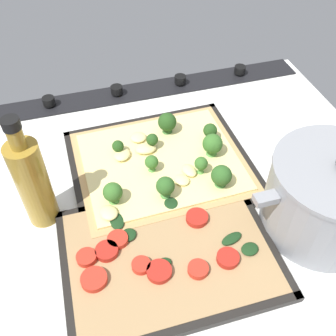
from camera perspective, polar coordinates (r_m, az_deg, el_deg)
ground_plane at (r=74.09cm, az=3.30°, el=-3.08°), size 78.41×69.92×3.00cm
stove_control_panel at (r=95.42cm, az=-2.79°, el=11.60°), size 75.28×7.00×2.60cm
baking_tray_front at (r=75.52cm, az=-1.05°, el=0.31°), size 34.52×29.98×1.30cm
broccoli_pizza at (r=74.19cm, az=-0.58°, el=0.97°), size 32.07×27.53×6.02cm
baking_tray_back at (r=63.30cm, az=0.11°, el=-12.61°), size 33.58×25.67×1.30cm
veggie_pizza_back at (r=62.63cm, az=-0.29°, el=-12.31°), size 31.17×23.26×1.90cm
cooking_pot at (r=67.16cm, az=22.54°, el=-3.93°), size 27.00×20.19×15.67cm
oil_bottle at (r=65.08cm, az=-19.31°, el=-1.74°), size 5.21×5.21×21.46cm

